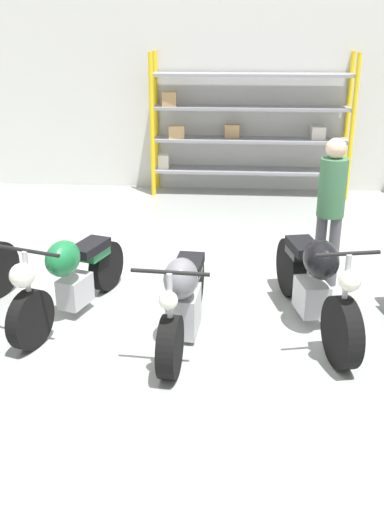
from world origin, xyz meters
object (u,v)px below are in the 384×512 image
object	(u,v)px
motorcycle_grey	(183,299)
motorcycle_green	(70,277)
shelving_rack	(245,125)
motorcycle_black	(315,283)
person_browsing	(331,200)

from	to	relation	value
motorcycle_grey	motorcycle_green	bearing A→B (deg)	-101.18
shelving_rack	motorcycle_green	world-z (taller)	shelving_rack
motorcycle_grey	shelving_rack	bearing A→B (deg)	177.53
shelving_rack	motorcycle_grey	bearing A→B (deg)	-96.61
motorcycle_black	person_browsing	bearing A→B (deg)	153.42
motorcycle_grey	motorcycle_black	distance (m)	1.37
person_browsing	shelving_rack	bearing A→B (deg)	-131.09
shelving_rack	motorcycle_grey	size ratio (longest dim) A/B	1.82
shelving_rack	motorcycle_black	size ratio (longest dim) A/B	1.65
motorcycle_green	motorcycle_black	bearing A→B (deg)	107.30
shelving_rack	motorcycle_grey	xyz separation A→B (m)	(-0.64, -5.52, -0.86)
motorcycle_black	motorcycle_green	bearing A→B (deg)	-102.81
motorcycle_grey	person_browsing	distance (m)	2.25
shelving_rack	motorcycle_black	xyz separation A→B (m)	(0.68, -5.19, -0.79)
motorcycle_grey	motorcycle_black	size ratio (longest dim) A/B	0.91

